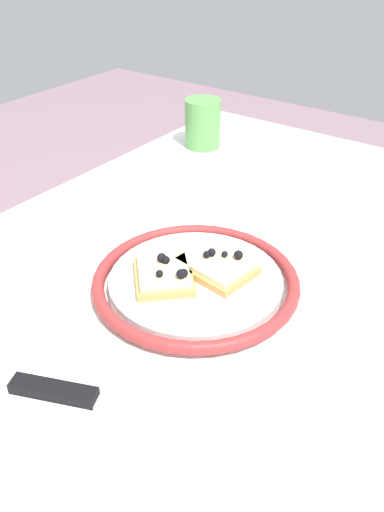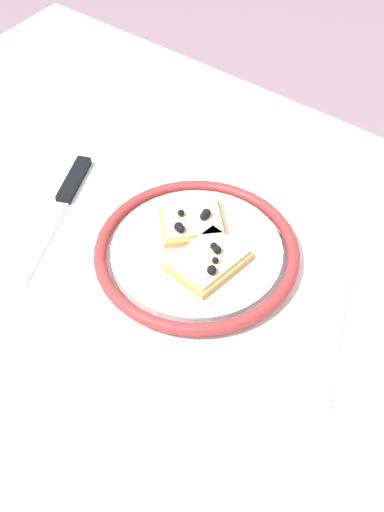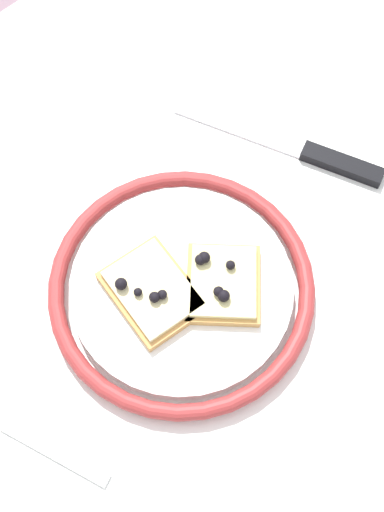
% 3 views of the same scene
% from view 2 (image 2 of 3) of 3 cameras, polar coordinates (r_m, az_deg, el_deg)
% --- Properties ---
extents(dining_table, '(1.20, 0.78, 0.77)m').
position_cam_2_polar(dining_table, '(0.96, -0.63, -4.54)').
color(dining_table, white).
rests_on(dining_table, ground_plane).
extents(plate, '(0.26, 0.26, 0.02)m').
position_cam_2_polar(plate, '(0.90, 0.37, 0.29)').
color(plate, white).
rests_on(plate, dining_table).
extents(pizza_slice_near, '(0.11, 0.11, 0.03)m').
position_cam_2_polar(pizza_slice_near, '(0.92, 0.02, 2.73)').
color(pizza_slice_near, tan).
rests_on(pizza_slice_near, plate).
extents(pizza_slice_far, '(0.08, 0.10, 0.03)m').
position_cam_2_polar(pizza_slice_far, '(0.87, 1.31, -0.32)').
color(pizza_slice_far, tan).
rests_on(pizza_slice_far, plate).
extents(knife, '(0.11, 0.23, 0.01)m').
position_cam_2_polar(knife, '(1.00, -10.10, 4.78)').
color(knife, silver).
rests_on(knife, dining_table).
extents(fork, '(0.08, 0.20, 0.00)m').
position_cam_2_polar(fork, '(0.84, 11.33, -6.71)').
color(fork, silver).
rests_on(fork, dining_table).
extents(napkin, '(0.18, 0.16, 0.00)m').
position_cam_2_polar(napkin, '(0.73, 2.04, -19.70)').
color(napkin, white).
rests_on(napkin, dining_table).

